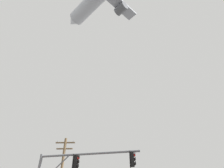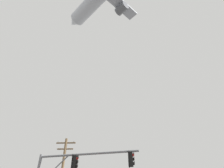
% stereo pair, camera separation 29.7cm
% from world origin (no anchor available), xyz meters
% --- Properties ---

